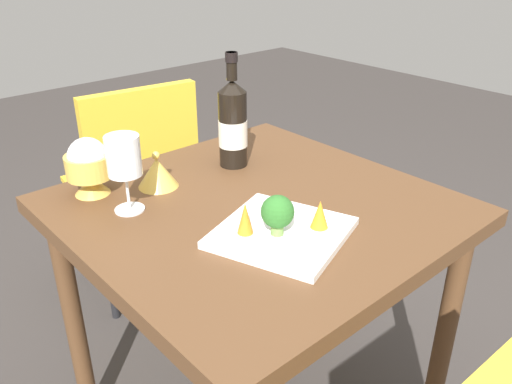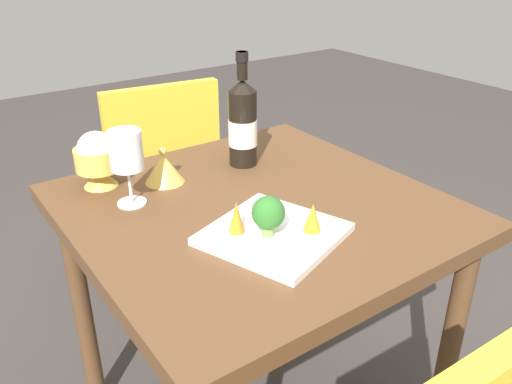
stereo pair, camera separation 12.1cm
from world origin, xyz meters
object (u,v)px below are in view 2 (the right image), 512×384
Objects in this scene: rice_bowl at (97,158)px; carrot_garnish_right at (313,217)px; chair_by_wall at (160,167)px; wine_glass at (126,152)px; wine_bottle at (243,123)px; carrot_garnish_left at (236,217)px; broccoli_floret at (268,213)px; rice_bowl_lid at (164,168)px; serving_plate at (274,234)px.

carrot_garnish_right is (0.27, -0.49, -0.03)m from rice_bowl.
chair_by_wall is 0.64m from rice_bowl.
wine_bottle is at bearing 7.50° from wine_glass.
wine_glass is (-0.34, -0.05, 0.01)m from wine_bottle.
rice_bowl reaches higher than carrot_garnish_left.
broccoli_floret is 0.09m from carrot_garnish_right.
chair_by_wall is 9.91× the size of broccoli_floret.
wine_glass is 1.79× the size of rice_bowl_lid.
chair_by_wall is 6.00× the size of rice_bowl.
wine_bottle is at bearing 54.08° from carrot_garnish_left.
serving_plate is 0.09m from carrot_garnish_right.
broccoli_floret is at bearing -116.88° from wine_bottle.
wine_glass is 0.16m from rice_bowl_lid.
carrot_garnish_left is at bearing -97.66° from chair_by_wall.
rice_bowl_lid is 0.39m from broccoli_floret.
rice_bowl is at bearing 114.30° from serving_plate.
wine_bottle is at bearing -82.57° from chair_by_wall.
broccoli_floret is 1.40× the size of carrot_garnish_right.
wine_glass is 0.15m from rice_bowl.
serving_plate is at bearing -114.77° from wine_bottle.
carrot_garnish_right is at bearing -73.28° from rice_bowl_lid.
broccoli_floret reaches higher than rice_bowl_lid.
broccoli_floret is 1.25× the size of carrot_garnish_left.
broccoli_floret is at bearing -46.12° from carrot_garnish_left.
wine_bottle is 1.69× the size of wine_glass.
carrot_garnish_left is at bearing 133.88° from broccoli_floret.
carrot_garnish_left reaches higher than serving_plate.
carrot_garnish_left is at bearing -71.40° from rice_bowl.
wine_glass is at bearing -80.19° from rice_bowl.
rice_bowl reaches higher than carrot_garnish_right.
rice_bowl_lid reaches higher than carrot_garnish_left.
rice_bowl is 0.49m from broccoli_floret.
rice_bowl is (-0.37, 0.09, -0.04)m from wine_bottle.
broccoli_floret is (-0.18, -0.36, -0.05)m from wine_bottle.
carrot_garnish_right is (0.07, -0.04, 0.04)m from serving_plate.
wine_bottle reaches higher than carrot_garnish_right.
serving_plate is 3.73× the size of broccoli_floret.
wine_bottle is 0.40m from carrot_garnish_left.
wine_bottle is (0.00, -0.54, 0.32)m from chair_by_wall.
carrot_garnish_left is (0.14, -0.41, -0.02)m from rice_bowl.
rice_bowl_lid reaches higher than carrot_garnish_right.
wine_bottle is 0.95× the size of serving_plate.
carrot_garnish_right is at bearing -103.95° from wine_bottle.
broccoli_floret reaches higher than carrot_garnish_right.
wine_bottle is 0.41m from broccoli_floret.
rice_bowl is 0.56m from carrot_garnish_right.
carrot_garnish_left is at bearing -67.30° from wine_glass.
rice_bowl is (-0.36, -0.45, 0.28)m from chair_by_wall.
rice_bowl_lid is 1.63× the size of carrot_garnish_right.
broccoli_floret is at bearing -160.53° from serving_plate.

